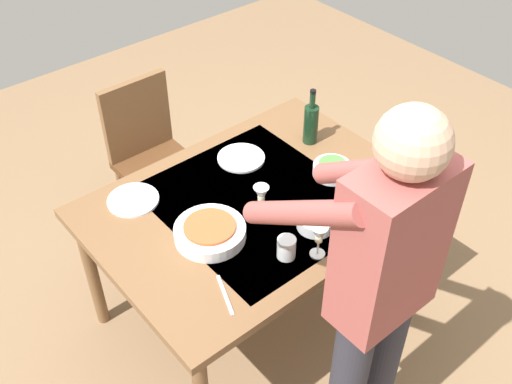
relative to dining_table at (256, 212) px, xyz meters
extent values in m
plane|color=#846647|center=(0.00, 0.00, -0.68)|extent=(6.00, 6.00, 0.00)
cube|color=brown|center=(0.00, 0.00, 0.05)|extent=(1.44, 1.04, 0.04)
cube|color=#C6AD89|center=(0.00, 0.00, 0.07)|extent=(0.79, 0.89, 0.00)
cylinder|color=brown|center=(-0.65, -0.45, -0.33)|extent=(0.06, 0.06, 0.72)
cylinder|color=brown|center=(0.65, -0.45, -0.33)|extent=(0.06, 0.06, 0.72)
cylinder|color=brown|center=(-0.65, 0.45, -0.33)|extent=(0.06, 0.06, 0.72)
cube|color=#523019|center=(0.02, -0.82, -0.23)|extent=(0.40, 0.40, 0.04)
cube|color=brown|center=(0.02, -1.00, 0.01)|extent=(0.40, 0.04, 0.45)
cylinder|color=brown|center=(-0.15, -0.99, -0.46)|extent=(0.04, 0.04, 0.43)
cylinder|color=brown|center=(0.19, -0.99, -0.46)|extent=(0.04, 0.04, 0.43)
cylinder|color=brown|center=(-0.15, -0.65, -0.46)|extent=(0.04, 0.04, 0.43)
cylinder|color=brown|center=(0.19, -0.65, -0.46)|extent=(0.04, 0.04, 0.43)
cylinder|color=#2D2D38|center=(0.02, 0.80, -0.24)|extent=(0.14, 0.14, 0.88)
cube|color=#9E4C47|center=(0.12, 0.80, 0.50)|extent=(0.36, 0.20, 0.60)
sphere|color=tan|center=(0.12, 0.80, 0.89)|extent=(0.22, 0.22, 0.22)
cylinder|color=#9E4C47|center=(0.29, 0.56, 0.57)|extent=(0.08, 0.52, 0.40)
cylinder|color=#9E4C47|center=(-0.05, 0.56, 0.57)|extent=(0.08, 0.52, 0.40)
cylinder|color=black|center=(-0.49, -0.17, 0.17)|extent=(0.07, 0.07, 0.20)
cylinder|color=black|center=(-0.49, -0.17, 0.31)|extent=(0.03, 0.03, 0.08)
cylinder|color=black|center=(-0.49, -0.17, 0.36)|extent=(0.03, 0.03, 0.02)
cylinder|color=white|center=(0.02, 0.41, 0.08)|extent=(0.06, 0.06, 0.01)
cylinder|color=white|center=(0.02, 0.41, 0.11)|extent=(0.01, 0.01, 0.07)
cone|color=white|center=(0.02, 0.41, 0.19)|extent=(0.07, 0.07, 0.07)
cylinder|color=beige|center=(0.02, 0.41, 0.16)|extent=(0.03, 0.03, 0.03)
cylinder|color=white|center=(0.04, 0.08, 0.08)|extent=(0.06, 0.06, 0.01)
cylinder|color=white|center=(0.04, 0.08, 0.11)|extent=(0.01, 0.01, 0.07)
cone|color=white|center=(0.04, 0.08, 0.19)|extent=(0.07, 0.07, 0.07)
cylinder|color=beige|center=(0.04, 0.08, 0.16)|extent=(0.03, 0.03, 0.03)
cylinder|color=silver|center=(0.12, 0.34, 0.12)|extent=(0.08, 0.08, 0.09)
cylinder|color=silver|center=(-0.60, 0.31, 0.12)|extent=(0.08, 0.08, 0.10)
cylinder|color=silver|center=(0.29, 0.05, 0.10)|extent=(0.30, 0.30, 0.05)
cylinder|color=#C6562D|center=(0.29, 0.05, 0.12)|extent=(0.22, 0.22, 0.03)
cylinder|color=silver|center=(-0.39, 0.09, 0.10)|extent=(0.18, 0.18, 0.05)
cylinder|color=#4C843D|center=(-0.39, 0.09, 0.12)|extent=(0.13, 0.13, 0.03)
cylinder|color=silver|center=(-0.09, 0.29, 0.10)|extent=(0.16, 0.16, 0.05)
cylinder|color=tan|center=(-0.09, 0.29, 0.12)|extent=(0.12, 0.12, 0.03)
cylinder|color=silver|center=(0.42, -0.35, 0.08)|extent=(0.23, 0.23, 0.01)
cylinder|color=silver|center=(-0.14, -0.28, 0.08)|extent=(0.23, 0.23, 0.01)
cube|color=silver|center=(0.44, 0.34, 0.08)|extent=(0.09, 0.19, 0.00)
cube|color=silver|center=(-0.34, 0.39, 0.08)|extent=(0.05, 0.18, 0.00)
camera|label=1|loc=(1.29, 1.54, 1.86)|focal=42.36mm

